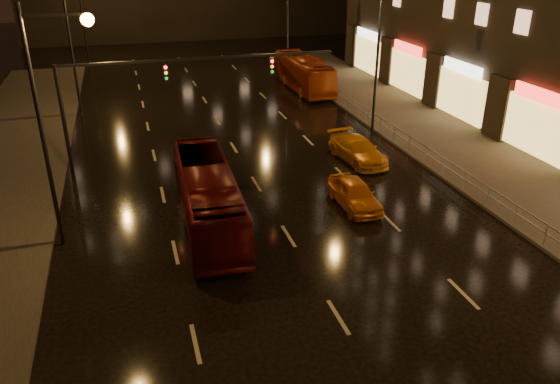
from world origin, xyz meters
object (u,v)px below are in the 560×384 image
object	(u,v)px
bus_red	(208,196)
taxi_far	(358,150)
bus_curb	(303,73)
taxi_near	(354,194)

from	to	relation	value
bus_red	taxi_far	size ratio (longest dim) A/B	2.10
bus_curb	taxi_near	xyz separation A→B (m)	(-5.00, -23.10, -0.75)
bus_curb	taxi_far	bearing A→B (deg)	-97.94
bus_curb	taxi_far	distance (m)	17.61
taxi_near	taxi_far	bearing A→B (deg)	65.07
bus_red	bus_curb	bearing A→B (deg)	64.22
bus_red	taxi_near	world-z (taller)	bus_red
bus_red	taxi_far	distance (m)	11.24
bus_red	bus_curb	xyz separation A→B (m)	(12.18, 22.87, 0.04)
bus_red	taxi_near	size ratio (longest dim) A/B	2.49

